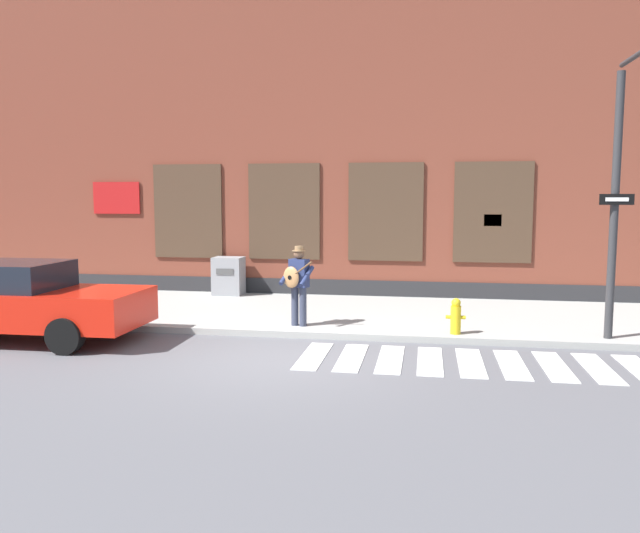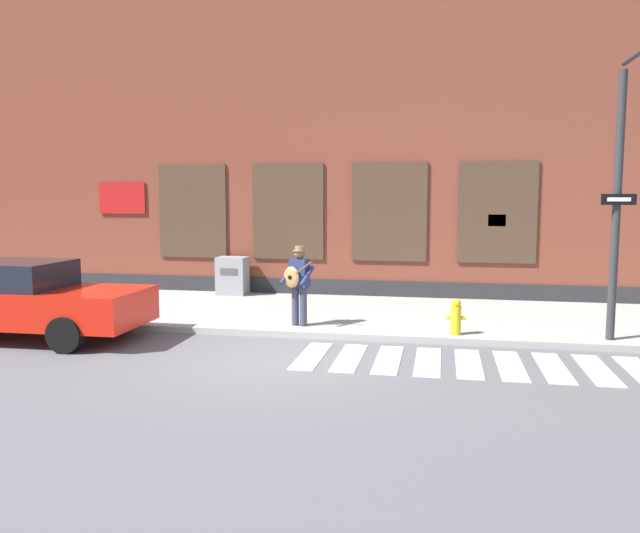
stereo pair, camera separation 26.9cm
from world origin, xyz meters
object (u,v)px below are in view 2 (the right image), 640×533
Objects in this scene: red_car at (26,300)px; utility_box at (233,276)px; traffic_light at (637,144)px; fire_hydrant at (456,317)px; busker at (298,281)px.

utility_box is at bearing 66.33° from red_car.
utility_box is at bearing 150.80° from traffic_light.
busker is at bearing 175.81° from fire_hydrant.
traffic_light is 10.42m from utility_box.
traffic_light is at bearing -16.84° from fire_hydrant.
fire_hydrant is at bearing 163.16° from traffic_light.
utility_box is (-8.72, 4.87, -2.99)m from traffic_light.
traffic_light reaches higher than busker.
utility_box is 1.47× the size of fire_hydrant.
fire_hydrant is (3.17, -0.23, -0.59)m from busker.
utility_box is (2.37, 5.41, -0.13)m from red_car.
utility_box reaches higher than fire_hydrant.
fire_hydrant is (8.26, 1.40, -0.29)m from red_car.
traffic_light reaches higher than red_car.
traffic_light is (11.09, 0.54, 2.87)m from red_car.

